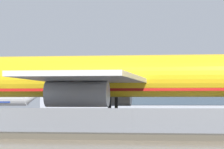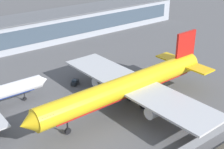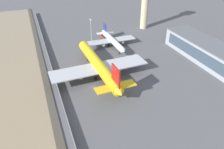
{
  "view_description": "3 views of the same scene",
  "coord_description": "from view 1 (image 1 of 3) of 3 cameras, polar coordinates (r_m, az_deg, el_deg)",
  "views": [
    {
      "loc": [
        9.57,
        -76.79,
        3.25
      ],
      "look_at": [
        -6.46,
        7.77,
        6.87
      ],
      "focal_mm": 105.0,
      "sensor_mm": 36.0,
      "label": 1
    },
    {
      "loc": [
        -55.48,
        -48.09,
        42.25
      ],
      "look_at": [
        -5.47,
        17.36,
        4.39
      ],
      "focal_mm": 50.0,
      "sensor_mm": 36.0,
      "label": 2
    },
    {
      "loc": [
        83.89,
        -22.41,
        59.76
      ],
      "look_at": [
        -1.33,
        10.41,
        4.08
      ],
      "focal_mm": 35.0,
      "sensor_mm": 36.0,
      "label": 3
    }
  ],
  "objects": [
    {
      "name": "cargo_jet_yellow",
      "position": [
        84.67,
        -1.73,
        -0.32
      ],
      "size": [
        57.84,
        49.56,
        16.63
      ],
      "color": "yellow",
      "rests_on": "ground"
    },
    {
      "name": "ground_plane",
      "position": [
        77.45,
        3.64,
        -4.81
      ],
      "size": [
        500.0,
        500.0,
        0.0
      ],
      "primitive_type": "plane",
      "color": "#565659"
    },
    {
      "name": "perimeter_fence",
      "position": [
        61.57,
        1.79,
        -4.19
      ],
      "size": [
        280.0,
        0.1,
        2.67
      ],
      "color": "slate",
      "rests_on": "ground"
    },
    {
      "name": "shoreline_seawall",
      "position": [
        57.18,
        1.09,
        -5.42
      ],
      "size": [
        320.0,
        3.0,
        0.5
      ],
      "color": "#474238",
      "rests_on": "ground"
    },
    {
      "name": "baggage_tug",
      "position": [
        105.26,
        -1.7,
        -3.74
      ],
      "size": [
        3.47,
        3.3,
        1.8
      ],
      "color": "#1E2328",
      "rests_on": "ground"
    }
  ]
}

